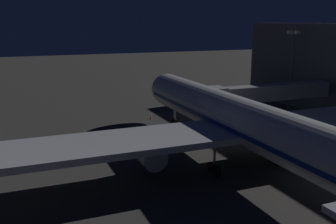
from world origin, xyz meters
TOP-DOWN VIEW (x-y plane):
  - ground_plane at (0.00, 0.00)m, footprint 320.00×320.00m
  - airliner_at_gate at (0.00, 13.11)m, footprint 58.25×56.82m
  - jet_bridge at (-12.49, -2.65)m, footprint 23.41×3.40m
  - apron_floodlight_mast at (-25.50, -10.95)m, footprint 2.90×0.50m
  - traffic_cone_nose_port at (-2.20, -14.17)m, footprint 0.36×0.36m
  - traffic_cone_nose_starboard at (2.20, -14.17)m, footprint 0.36×0.36m

SIDE VIEW (x-z plane):
  - ground_plane at x=0.00m, z-range 0.00..0.00m
  - traffic_cone_nose_port at x=-2.20m, z-range 0.00..0.55m
  - traffic_cone_nose_starboard at x=2.20m, z-range 0.00..0.55m
  - airliner_at_gate at x=0.00m, z-range -4.12..15.00m
  - jet_bridge at x=-12.49m, z-range 2.02..9.12m
  - apron_floodlight_mast at x=-25.50m, z-range 1.39..16.70m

